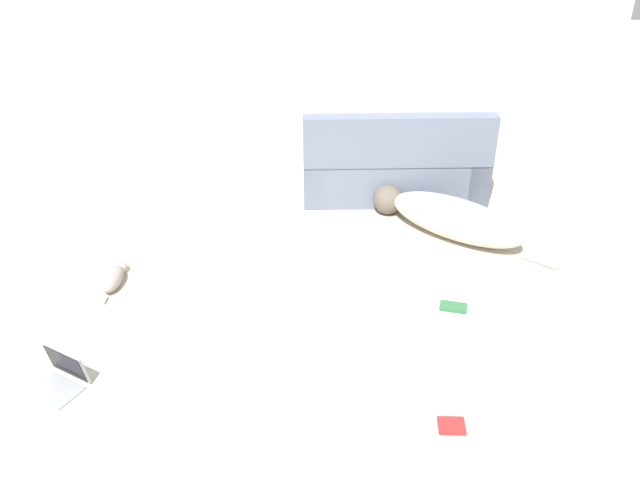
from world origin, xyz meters
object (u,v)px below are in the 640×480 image
object	(u,v)px
cat	(114,277)
book_red	(451,426)
couch	(393,164)
dog	(450,217)
book_green	(453,307)
laptop_open	(61,374)

from	to	relation	value
cat	book_red	xyz separation A→B (m)	(2.32, -1.64, -0.06)
couch	dog	bearing A→B (deg)	116.90
cat	book_red	size ratio (longest dim) A/B	2.83
book_red	book_green	size ratio (longest dim) A/B	0.78
dog	laptop_open	size ratio (longest dim) A/B	3.34
laptop_open	book_red	distance (m)	2.51
dog	book_green	size ratio (longest dim) A/B	6.42
couch	book_green	world-z (taller)	couch
laptop_open	book_red	bearing A→B (deg)	21.00
dog	book_green	distance (m)	1.10
couch	dog	distance (m)	0.91
cat	book_green	bearing A→B (deg)	-92.92
couch	book_green	distance (m)	1.92
couch	cat	size ratio (longest dim) A/B	3.50
cat	book_green	size ratio (longest dim) A/B	2.20
dog	book_red	bearing A→B (deg)	117.64
dog	book_red	world-z (taller)	dog
dog	laptop_open	bearing A→B (deg)	69.75
laptop_open	book_red	size ratio (longest dim) A/B	2.48
dog	laptop_open	distance (m)	3.38
couch	book_green	bearing A→B (deg)	97.63
book_green	laptop_open	bearing A→B (deg)	-166.81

